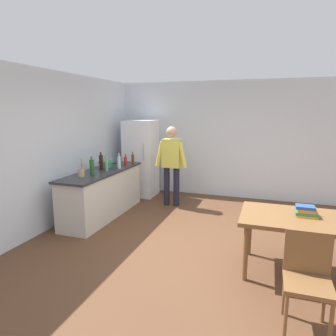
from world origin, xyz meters
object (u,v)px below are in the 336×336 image
Objects in this scene: chair at (307,274)px; utensil_jar at (81,172)px; dining_table at (300,223)px; book_stack at (306,211)px; bottle_wine_dark at (101,162)px; bottle_water_clear at (119,162)px; bottle_beer_brown at (133,159)px; refrigerator at (141,158)px; bottle_sauce_red at (126,161)px; bottle_wine_green at (92,167)px; bottle_vinegar_tall at (107,164)px; cooking_pot at (107,164)px; person at (172,161)px.

utensil_jar is at bearing 169.13° from chair.
book_stack is (0.07, 0.06, 0.14)m from dining_table.
bottle_wine_dark is (-0.00, 0.66, 0.07)m from utensil_jar.
utensil_jar is 3.57m from book_stack.
dining_table is at bearing -23.72° from bottle_water_clear.
dining_table is 5.38× the size of bottle_beer_brown.
book_stack is (0.07, 1.03, 0.28)m from chair.
bottle_sauce_red is at bearing -85.77° from refrigerator.
bottle_wine_green reaches higher than bottle_water_clear.
utensil_jar is 0.66m from bottle_wine_dark.
dining_table is at bearing -18.15° from bottle_vinegar_tall.
bottle_water_clear is at bearing 80.49° from bottle_wine_green.
refrigerator is 4.28m from book_stack.
refrigerator is 2.06m from bottle_wine_green.
bottle_vinegar_tall is at bearing 161.85° from dining_table.
dining_table is at bearing -31.49° from bottle_beer_brown.
book_stack reaches higher than dining_table.
bottle_wine_green is (-3.32, 1.61, 0.51)m from chair.
bottle_wine_dark is at bearing -83.96° from cooking_pot.
utensil_jar is 1.25m from bottle_sauce_red.
bottle_water_clear is at bearing 39.38° from bottle_wine_dark.
person reaches higher than bottle_beer_brown.
refrigerator is 4.50× the size of cooking_pot.
dining_table is 3.52m from utensil_jar.
book_stack is at bearing -16.92° from bottle_vinegar_tall.
utensil_jar is at bearing 172.45° from book_stack.
dining_table is 1.54× the size of chair.
chair is 2.68× the size of bottle_wine_dark.
bottle_wine_dark is (-1.12, -0.96, 0.07)m from person.
bottle_sauce_red is (-0.08, -0.18, -0.01)m from bottle_beer_brown.
utensil_jar is (-3.46, 0.52, 0.31)m from dining_table.
chair is 3.03× the size of bottle_water_clear.
dining_table is at bearing -140.24° from book_stack.
refrigerator reaches higher than bottle_wine_green.
bottle_vinegar_tall is 1.33× the size of bottle_sauce_red.
bottle_beer_brown is at bearing -164.55° from person.
book_stack is (2.42, -2.09, -0.17)m from person.
bottle_vinegar_tall is at bearing 163.08° from book_stack.
chair is 4.25m from bottle_sauce_red.
person is at bearing 24.27° from bottle_sauce_red.
bottle_vinegar_tall is at bearing -94.68° from bottle_sauce_red.
bottle_wine_dark is at bearing 149.97° from bottle_vinegar_tall.
cooking_pot is 1.58× the size of book_stack.
bottle_wine_dark is at bearing -96.29° from refrigerator.
chair is at bearing -40.09° from bottle_sauce_red.
refrigerator reaches higher than bottle_water_clear.
bottle_wine_green is at bearing -75.19° from bottle_wine_dark.
dining_table is 3.51m from bottle_water_clear.
refrigerator is at bearing 94.56° from bottle_water_clear.
person reaches higher than book_stack.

